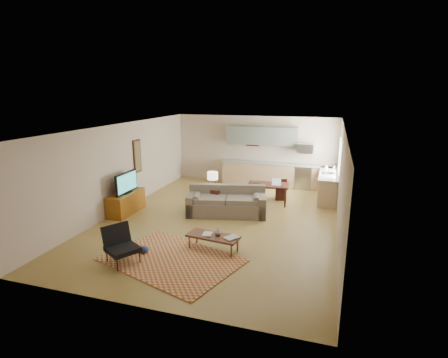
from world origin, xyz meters
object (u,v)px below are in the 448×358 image
(sofa, at_px, (226,201))
(armchair, at_px, (122,245))
(coffee_table, at_px, (213,243))
(dining_table, at_px, (268,194))
(tv_credenza, at_px, (126,203))
(console_table, at_px, (213,199))

(sofa, height_order, armchair, sofa)
(coffee_table, height_order, dining_table, dining_table)
(armchair, height_order, tv_credenza, armchair)
(sofa, height_order, console_table, sofa)
(coffee_table, relative_size, tv_credenza, 0.89)
(tv_credenza, xyz_separation_m, console_table, (2.44, 1.10, 0.02))
(coffee_table, relative_size, dining_table, 0.94)
(coffee_table, bearing_deg, dining_table, 88.82)
(coffee_table, bearing_deg, sofa, 107.21)
(armchair, distance_m, tv_credenza, 3.34)
(console_table, distance_m, dining_table, 1.91)
(coffee_table, xyz_separation_m, armchair, (-1.67, -1.19, 0.22))
(coffee_table, xyz_separation_m, tv_credenza, (-3.41, 1.66, 0.13))
(tv_credenza, bearing_deg, console_table, 24.25)
(sofa, distance_m, armchair, 3.83)
(console_table, height_order, dining_table, console_table)
(console_table, bearing_deg, dining_table, 45.36)
(coffee_table, height_order, console_table, console_table)
(tv_credenza, bearing_deg, sofa, 14.32)
(sofa, bearing_deg, tv_credenza, -178.72)
(sofa, relative_size, armchair, 2.98)
(sofa, xyz_separation_m, tv_credenza, (-3.00, -0.76, -0.10))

